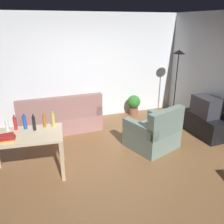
{
  "coord_description": "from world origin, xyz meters",
  "views": [
    {
      "loc": [
        -1.38,
        -3.62,
        2.46
      ],
      "look_at": [
        0.1,
        0.5,
        0.75
      ],
      "focal_mm": 36.95,
      "sensor_mm": 36.0,
      "label": 1
    }
  ],
  "objects_px": {
    "desk": "(26,140)",
    "torchiere_lamp": "(178,65)",
    "bottle_squat": "(53,120)",
    "bottle_dark": "(34,123)",
    "potted_plant": "(134,104)",
    "tv": "(206,106)",
    "bottle_blue": "(25,122)",
    "book_stack": "(6,138)",
    "bottle_clear": "(7,125)",
    "bottle_red": "(15,123)",
    "couch": "(60,118)",
    "armchair": "(154,133)",
    "bottle_amber": "(44,121)",
    "tv_stand": "(203,125)"
  },
  "relations": [
    {
      "from": "desk",
      "to": "torchiere_lamp",
      "type": "bearing_deg",
      "value": 27.35
    },
    {
      "from": "bottle_squat",
      "to": "bottle_dark",
      "type": "bearing_deg",
      "value": -171.06
    },
    {
      "from": "desk",
      "to": "bottle_squat",
      "type": "height_order",
      "value": "bottle_squat"
    },
    {
      "from": "desk",
      "to": "potted_plant",
      "type": "height_order",
      "value": "desk"
    },
    {
      "from": "tv",
      "to": "desk",
      "type": "distance_m",
      "value": 3.84
    },
    {
      "from": "bottle_blue",
      "to": "book_stack",
      "type": "height_order",
      "value": "bottle_blue"
    },
    {
      "from": "bottle_clear",
      "to": "bottle_blue",
      "type": "relative_size",
      "value": 0.84
    },
    {
      "from": "desk",
      "to": "bottle_red",
      "type": "distance_m",
      "value": 0.36
    },
    {
      "from": "couch",
      "to": "torchiere_lamp",
      "type": "relative_size",
      "value": 1.05
    },
    {
      "from": "tv",
      "to": "bottle_dark",
      "type": "distance_m",
      "value": 3.68
    },
    {
      "from": "potted_plant",
      "to": "armchair",
      "type": "distance_m",
      "value": 1.83
    },
    {
      "from": "potted_plant",
      "to": "bottle_squat",
      "type": "distance_m",
      "value": 2.97
    },
    {
      "from": "armchair",
      "to": "bottle_squat",
      "type": "xyz_separation_m",
      "value": [
        -1.98,
        0.07,
        0.56
      ]
    },
    {
      "from": "tv",
      "to": "bottle_amber",
      "type": "relative_size",
      "value": 2.33
    },
    {
      "from": "tv_stand",
      "to": "desk",
      "type": "bearing_deg",
      "value": 93.35
    },
    {
      "from": "bottle_amber",
      "to": "bottle_blue",
      "type": "bearing_deg",
      "value": 173.29
    },
    {
      "from": "couch",
      "to": "torchiere_lamp",
      "type": "xyz_separation_m",
      "value": [
        3.07,
        -0.14,
        1.11
      ]
    },
    {
      "from": "tv",
      "to": "torchiere_lamp",
      "type": "height_order",
      "value": "torchiere_lamp"
    },
    {
      "from": "tv",
      "to": "bottle_clear",
      "type": "relative_size",
      "value": 2.61
    },
    {
      "from": "tv_stand",
      "to": "bottle_squat",
      "type": "relative_size",
      "value": 4.01
    },
    {
      "from": "potted_plant",
      "to": "bottle_squat",
      "type": "height_order",
      "value": "bottle_squat"
    },
    {
      "from": "tv_stand",
      "to": "book_stack",
      "type": "bearing_deg",
      "value": 95.28
    },
    {
      "from": "couch",
      "to": "armchair",
      "type": "relative_size",
      "value": 1.69
    },
    {
      "from": "potted_plant",
      "to": "book_stack",
      "type": "relative_size",
      "value": 2.22
    },
    {
      "from": "couch",
      "to": "armchair",
      "type": "bearing_deg",
      "value": 138.97
    },
    {
      "from": "bottle_amber",
      "to": "bottle_squat",
      "type": "distance_m",
      "value": 0.15
    },
    {
      "from": "armchair",
      "to": "bottle_red",
      "type": "bearing_deg",
      "value": -22.16
    },
    {
      "from": "tv",
      "to": "armchair",
      "type": "bearing_deg",
      "value": 95.66
    },
    {
      "from": "bottle_clear",
      "to": "bottle_dark",
      "type": "xyz_separation_m",
      "value": [
        0.43,
        -0.13,
        0.03
      ]
    },
    {
      "from": "armchair",
      "to": "book_stack",
      "type": "xyz_separation_m",
      "value": [
        -2.72,
        -0.24,
        0.49
      ]
    },
    {
      "from": "bottle_blue",
      "to": "book_stack",
      "type": "relative_size",
      "value": 1.07
    },
    {
      "from": "armchair",
      "to": "bottle_blue",
      "type": "relative_size",
      "value": 4.09
    },
    {
      "from": "couch",
      "to": "book_stack",
      "type": "bearing_deg",
      "value": 59.51
    },
    {
      "from": "tv",
      "to": "book_stack",
      "type": "height_order",
      "value": "tv"
    },
    {
      "from": "tv",
      "to": "bottle_dark",
      "type": "height_order",
      "value": "bottle_dark"
    },
    {
      "from": "couch",
      "to": "bottle_blue",
      "type": "xyz_separation_m",
      "value": [
        -0.74,
        -1.35,
        0.58
      ]
    },
    {
      "from": "bottle_dark",
      "to": "bottle_amber",
      "type": "xyz_separation_m",
      "value": [
        0.17,
        0.08,
        -0.01
      ]
    },
    {
      "from": "tv_stand",
      "to": "armchair",
      "type": "relative_size",
      "value": 0.98
    },
    {
      "from": "tv",
      "to": "bottle_red",
      "type": "distance_m",
      "value": 3.98
    },
    {
      "from": "torchiere_lamp",
      "to": "bottle_blue",
      "type": "relative_size",
      "value": 6.59
    },
    {
      "from": "armchair",
      "to": "bottle_clear",
      "type": "bearing_deg",
      "value": -22.1
    },
    {
      "from": "armchair",
      "to": "tv",
      "type": "bearing_deg",
      "value": 166.75
    },
    {
      "from": "couch",
      "to": "bottle_amber",
      "type": "bearing_deg",
      "value": 73.07
    },
    {
      "from": "bottle_amber",
      "to": "bottle_dark",
      "type": "bearing_deg",
      "value": -156.53
    },
    {
      "from": "tv",
      "to": "bottle_red",
      "type": "xyz_separation_m",
      "value": [
        -3.97,
        0.01,
        0.18
      ]
    },
    {
      "from": "torchiere_lamp",
      "to": "bottle_clear",
      "type": "bearing_deg",
      "value": -163.79
    },
    {
      "from": "bottle_red",
      "to": "bottle_squat",
      "type": "relative_size",
      "value": 0.98
    },
    {
      "from": "tv_stand",
      "to": "bottle_amber",
      "type": "bearing_deg",
      "value": 90.62
    },
    {
      "from": "tv_stand",
      "to": "bottle_squat",
      "type": "bearing_deg",
      "value": 91.08
    },
    {
      "from": "tv",
      "to": "bottle_clear",
      "type": "bearing_deg",
      "value": 89.78
    }
  ]
}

